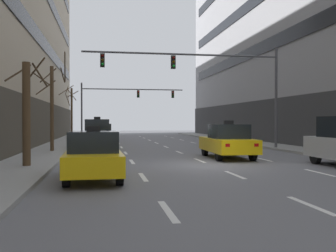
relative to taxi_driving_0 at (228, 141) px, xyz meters
The scene contains 39 objects.
ground_plane 3.50m from the taxi_driving_0, 120.29° to the right, with size 120.00×120.00×0.00m, color slate.
sidewalk_left 10.00m from the taxi_driving_0, 162.90° to the right, with size 2.64×80.00×0.14m, color gray.
lane_stripe_l1_s2 12.03m from the taxi_driving_0, 114.41° to the right, with size 0.16×2.00×0.01m, color silver.
lane_stripe_l1_s3 7.78m from the taxi_driving_0, 129.91° to the right, with size 0.16×2.00×0.01m, color silver.
lane_stripe_l1_s4 5.12m from the taxi_driving_0, 169.37° to the right, with size 0.16×2.00×0.01m, color silver.
lane_stripe_l1_s5 6.47m from the taxi_driving_0, 140.64° to the left, with size 0.16×2.00×0.01m, color silver.
lane_stripe_l1_s6 10.37m from the taxi_driving_0, 118.68° to the left, with size 0.16×2.00×0.01m, color silver.
lane_stripe_l1_s7 14.94m from the taxi_driving_0, 109.42° to the left, with size 0.16×2.00×0.01m, color silver.
lane_stripe_l1_s8 19.72m from the taxi_driving_0, 104.58° to the left, with size 0.16×2.00×0.01m, color silver.
lane_stripe_l1_s9 24.59m from the taxi_driving_0, 101.65° to the left, with size 0.16×2.00×0.01m, color silver.
lane_stripe_l1_s10 29.50m from the taxi_driving_0, 99.68° to the left, with size 0.16×2.00×0.01m, color silver.
lane_stripe_l2_s2 11.10m from the taxi_driving_0, 98.90° to the right, with size 0.16×2.00×0.01m, color silver.
lane_stripe_l2_s3 6.23m from the taxi_driving_0, 106.10° to the right, with size 0.16×2.00×0.01m, color silver.
lane_stripe_l2_s4 2.13m from the taxi_driving_0, 151.47° to the right, with size 0.16×2.00×0.01m, color silver.
lane_stripe_l2_s5 4.50m from the taxi_driving_0, 112.82° to the left, with size 0.16×2.00×0.01m, color silver.
lane_stripe_l2_s6 9.27m from the taxi_driving_0, 100.69° to the left, with size 0.16×2.00×0.01m, color silver.
lane_stripe_l2_s7 14.20m from the taxi_driving_0, 96.94° to the left, with size 0.16×2.00×0.01m, color silver.
lane_stripe_l2_s8 19.16m from the taxi_driving_0, 95.13° to the left, with size 0.16×2.00×0.01m, color silver.
lane_stripe_l2_s9 24.15m from the taxi_driving_0, 94.07° to the left, with size 0.16×2.00×0.01m, color silver.
lane_stripe_l2_s10 29.13m from the taxi_driving_0, 93.37° to the left, with size 0.16×2.00×0.01m, color silver.
lane_stripe_l3_s3 6.19m from the taxi_driving_0, 75.47° to the right, with size 0.16×2.00×0.01m, color silver.
lane_stripe_l3_s4 1.99m from the taxi_driving_0, 31.20° to the right, with size 0.16×2.00×0.01m, color silver.
lane_stripe_l3_s5 4.43m from the taxi_driving_0, 69.31° to the left, with size 0.16×2.00×0.01m, color silver.
lane_stripe_l3_s6 9.24m from the taxi_driving_0, 80.38° to the left, with size 0.16×2.00×0.01m, color silver.
lane_stripe_l3_s7 14.18m from the taxi_driving_0, 83.77° to the left, with size 0.16×2.00×0.01m, color silver.
lane_stripe_l3_s8 19.15m from the taxi_driving_0, 85.39° to the left, with size 0.16×2.00×0.01m, color silver.
lane_stripe_l3_s9 24.13m from the taxi_driving_0, 86.35° to the left, with size 0.16×2.00×0.01m, color silver.
lane_stripe_l3_s10 29.12m from the taxi_driving_0, 86.97° to the left, with size 0.16×2.00×0.01m, color silver.
taxi_driving_0 is the anchor object (origin of this frame).
taxi_driving_1 9.12m from the taxi_driving_0, 136.42° to the right, with size 1.85×4.23×1.74m.
car_driving_2 23.19m from the taxi_driving_0, 106.41° to the left, with size 1.94×4.48×1.67m.
taxi_driving_3 14.65m from the taxi_driving_0, 116.09° to the left, with size 1.91×4.49×1.86m.
taxi_driving_4 9.51m from the taxi_driving_0, 134.35° to the left, with size 1.76×4.16×2.18m.
traffic_signal_0 6.80m from the taxi_driving_0, 83.63° to the left, with size 12.86×0.35×6.70m.
traffic_signal_1 26.20m from the taxi_driving_0, 99.60° to the left, with size 11.70×0.35×6.09m.
street_tree_0 10.63m from the taxi_driving_0, 152.53° to the left, with size 1.98×2.09×5.79m.
street_tree_1 21.91m from the taxi_driving_0, 115.25° to the left, with size 1.89×1.86×5.37m.
street_tree_2 9.83m from the taxi_driving_0, 162.07° to the right, with size 1.63×1.62×4.33m.
pedestrian_1 5.92m from the taxi_driving_0, ahead, with size 0.25×0.53×1.63m.
Camera 1 is at (-4.61, -15.98, 1.90)m, focal length 41.27 mm.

